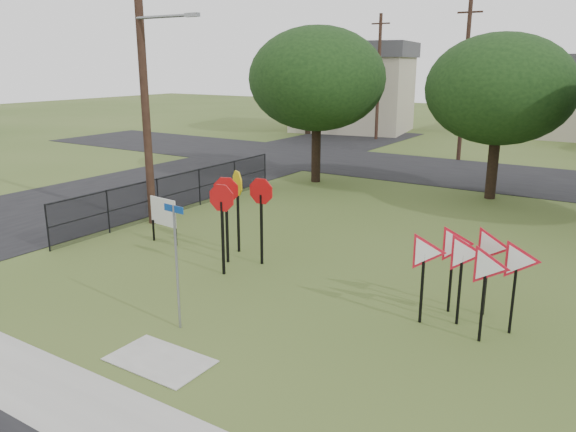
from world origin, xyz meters
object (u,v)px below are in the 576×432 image
at_px(info_board, 163,213).
at_px(street_name_sign, 176,259).
at_px(yield_sign_cluster, 471,257).
at_px(stop_sign_cluster, 237,200).

bearing_deg(info_board, street_name_sign, -42.25).
relative_size(street_name_sign, info_board, 1.87).
xyz_separation_m(street_name_sign, yield_sign_cluster, (5.19, 3.55, -0.02)).
height_order(yield_sign_cluster, info_board, yield_sign_cluster).
bearing_deg(street_name_sign, yield_sign_cluster, 34.40).
distance_m(stop_sign_cluster, yield_sign_cluster, 6.68).
relative_size(yield_sign_cluster, info_board, 1.82).
height_order(stop_sign_cluster, info_board, stop_sign_cluster).
relative_size(stop_sign_cluster, yield_sign_cluster, 0.94).
xyz_separation_m(stop_sign_cluster, yield_sign_cluster, (6.66, -0.42, -0.30)).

